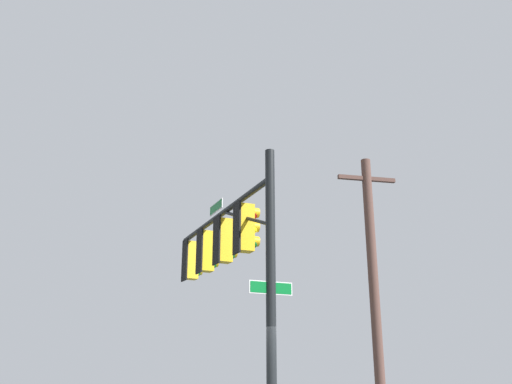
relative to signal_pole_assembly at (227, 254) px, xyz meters
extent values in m
cylinder|color=black|center=(-2.54, -0.35, -1.34)|extent=(0.20, 0.20, 6.20)
cylinder|color=black|center=(0.49, 0.10, 1.11)|extent=(6.09, 1.03, 0.14)
cylinder|color=black|center=(-1.18, -0.15, 0.61)|extent=(2.77, 0.48, 1.08)
cube|color=yellow|center=(-1.19, -0.15, 0.36)|extent=(0.36, 0.39, 1.10)
cube|color=black|center=(-1.22, 0.05, 0.36)|extent=(0.44, 0.09, 1.22)
sphere|color=maroon|center=(-1.17, -0.35, 0.70)|extent=(0.22, 0.22, 0.22)
cylinder|color=yellow|center=(-1.16, -0.41, 0.75)|extent=(0.25, 0.17, 0.23)
sphere|color=#FFFC14|center=(-1.17, -0.35, 0.36)|extent=(0.22, 0.22, 0.22)
cylinder|color=yellow|center=(-1.16, -0.41, 0.41)|extent=(0.25, 0.17, 0.23)
sphere|color=#0B621E|center=(-1.17, -0.35, 0.02)|extent=(0.22, 0.22, 0.22)
cylinder|color=yellow|center=(-1.16, -0.41, 0.07)|extent=(0.25, 0.17, 0.23)
cube|color=gold|center=(0.16, 0.05, 0.36)|extent=(0.38, 0.41, 1.10)
cube|color=black|center=(0.12, 0.25, 0.36)|extent=(0.44, 0.11, 1.22)
sphere|color=maroon|center=(0.19, -0.15, 0.70)|extent=(0.22, 0.22, 0.22)
cylinder|color=gold|center=(0.20, -0.21, 0.75)|extent=(0.25, 0.18, 0.23)
sphere|color=#FFFC14|center=(0.19, -0.15, 0.36)|extent=(0.22, 0.22, 0.22)
cylinder|color=gold|center=(0.20, -0.21, 0.41)|extent=(0.25, 0.18, 0.23)
sphere|color=#0B621E|center=(0.19, -0.15, 0.02)|extent=(0.22, 0.22, 0.22)
cylinder|color=gold|center=(0.20, -0.21, 0.07)|extent=(0.25, 0.18, 0.23)
cube|color=yellow|center=(1.50, 0.25, 0.36)|extent=(0.38, 0.41, 1.10)
cube|color=black|center=(1.47, 0.44, 0.36)|extent=(0.44, 0.11, 1.22)
sphere|color=maroon|center=(1.54, 0.05, 0.70)|extent=(0.22, 0.22, 0.22)
cylinder|color=yellow|center=(1.55, -0.01, 0.75)|extent=(0.25, 0.18, 0.23)
sphere|color=#FFFC14|center=(1.54, 0.05, 0.36)|extent=(0.22, 0.22, 0.22)
cylinder|color=yellow|center=(1.55, -0.01, 0.41)|extent=(0.25, 0.18, 0.23)
sphere|color=#0B621E|center=(1.54, 0.05, 0.02)|extent=(0.22, 0.22, 0.22)
cylinder|color=yellow|center=(1.55, -0.01, 0.07)|extent=(0.25, 0.18, 0.23)
cube|color=yellow|center=(2.85, 0.44, 0.36)|extent=(0.38, 0.41, 1.10)
cube|color=black|center=(2.82, 0.64, 0.36)|extent=(0.44, 0.12, 1.22)
sphere|color=maroon|center=(2.89, 0.25, 0.70)|extent=(0.22, 0.22, 0.22)
cylinder|color=yellow|center=(2.90, 0.19, 0.75)|extent=(0.25, 0.18, 0.23)
sphere|color=#FFFC14|center=(2.89, 0.25, 0.36)|extent=(0.22, 0.22, 0.22)
cylinder|color=yellow|center=(2.90, 0.19, 0.41)|extent=(0.25, 0.18, 0.23)
sphere|color=#0B621E|center=(2.89, 0.25, 0.02)|extent=(0.22, 0.22, 0.22)
cylinder|color=yellow|center=(2.90, 0.19, 0.07)|extent=(0.25, 0.18, 0.23)
cube|color=white|center=(0.80, 0.14, 1.41)|extent=(0.93, 0.16, 0.26)
cube|color=#167130|center=(0.80, 0.14, 1.41)|extent=(0.89, 0.16, 0.22)
cube|color=white|center=(-2.54, -0.35, -1.19)|extent=(0.16, 0.93, 0.26)
cube|color=#096B29|center=(-2.54, -0.35, -1.19)|extent=(0.16, 0.89, 0.22)
cylinder|color=brown|center=(1.12, -4.48, -0.54)|extent=(0.28, 0.28, 7.81)
cube|color=brown|center=(1.12, -4.48, 2.77)|extent=(0.22, 1.80, 0.12)
camera|label=1|loc=(-13.15, 2.86, -2.85)|focal=39.09mm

